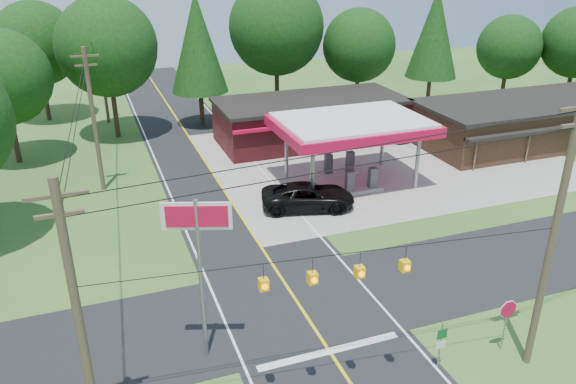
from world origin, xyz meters
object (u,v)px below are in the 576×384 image
object	(u,v)px
suv_car	(308,197)
octagonal_stop_sign	(508,313)
gas_canopy	(352,127)
sedan_car	(391,131)
big_stop_sign	(198,243)

from	to	relation	value
suv_car	octagonal_stop_sign	distance (m)	16.24
gas_canopy	octagonal_stop_sign	distance (m)	19.27
sedan_car	big_stop_sign	bearing A→B (deg)	-145.04
suv_car	big_stop_sign	world-z (taller)	big_stop_sign
gas_canopy	suv_car	bearing A→B (deg)	-146.31
big_stop_sign	octagonal_stop_sign	distance (m)	13.14
sedan_car	big_stop_sign	distance (m)	32.18
suv_car	octagonal_stop_sign	xyz separation A→B (m)	(2.50, -16.01, 1.03)
big_stop_sign	octagonal_stop_sign	world-z (taller)	big_stop_sign
big_stop_sign	octagonal_stop_sign	size ratio (longest dim) A/B	2.89
octagonal_stop_sign	gas_canopy	bearing A→B (deg)	84.00
gas_canopy	suv_car	size ratio (longest dim) A/B	1.74
octagonal_stop_sign	suv_car	bearing A→B (deg)	98.87
big_stop_sign	sedan_car	bearing A→B (deg)	46.29
suv_car	octagonal_stop_sign	bearing A→B (deg)	-155.92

